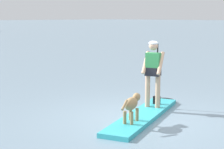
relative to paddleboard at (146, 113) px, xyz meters
The scene contains 4 objects.
ground_plane 0.24m from the paddleboard, 159.24° to the right, with size 400.00×400.00×0.00m, color gray.
paddleboard is the anchor object (origin of this frame).
person_paddler 1.10m from the paddleboard, 20.76° to the left, with size 0.68×0.59×1.63m.
dog 1.03m from the paddleboard, 159.24° to the right, with size 0.96×0.43×0.57m.
Camera 1 is at (-6.41, -5.36, 2.31)m, focal length 59.98 mm.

